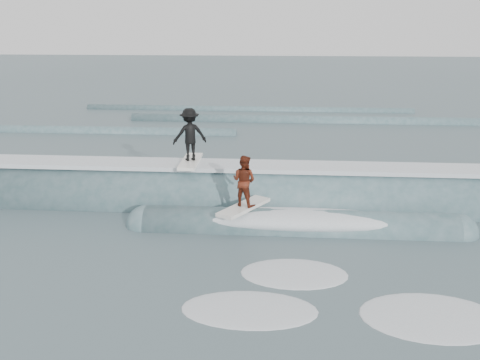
{
  "coord_description": "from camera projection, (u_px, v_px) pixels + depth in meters",
  "views": [
    {
      "loc": [
        1.24,
        -13.75,
        5.85
      ],
      "look_at": [
        0.0,
        2.03,
        1.1
      ],
      "focal_mm": 40.0,
      "sensor_mm": 36.0,
      "label": 1
    }
  ],
  "objects": [
    {
      "name": "surfer_red",
      "position": [
        244.0,
        185.0,
        15.3
      ],
      "size": [
        1.49,
        2.0,
        1.59
      ],
      "color": "silver",
      "rests_on": "ground"
    },
    {
      "name": "whitewater",
      "position": [
        345.0,
        275.0,
        12.78
      ],
      "size": [
        6.34,
        6.85,
        0.1
      ],
      "color": "white",
      "rests_on": "ground"
    },
    {
      "name": "far_swells",
      "position": [
        212.0,
        122.0,
        31.97
      ],
      "size": [
        37.28,
        8.65,
        0.8
      ],
      "color": "#395B61",
      "rests_on": "ground"
    },
    {
      "name": "surfer_black",
      "position": [
        190.0,
        137.0,
        17.29
      ],
      "size": [
        1.26,
        2.01,
        1.81
      ],
      "color": "white",
      "rests_on": "ground"
    },
    {
      "name": "breaking_wave",
      "position": [
        249.0,
        205.0,
        17.48
      ],
      "size": [
        21.13,
        4.06,
        2.56
      ],
      "color": "#395B61",
      "rests_on": "ground"
    },
    {
      "name": "ground",
      "position": [
        234.0,
        239.0,
        14.9
      ],
      "size": [
        160.0,
        160.0,
        0.0
      ],
      "primitive_type": "plane",
      "color": "#3B5257",
      "rests_on": "ground"
    }
  ]
}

